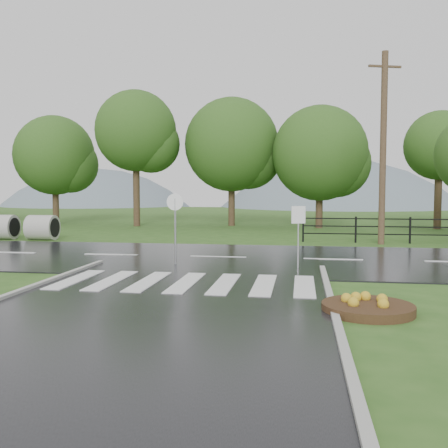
# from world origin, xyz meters

# --- Properties ---
(ground) EXTENTS (120.00, 120.00, 0.00)m
(ground) POSITION_xyz_m (0.00, 0.00, 0.00)
(ground) COLOR #2E551C
(ground) RESTS_ON ground
(main_road) EXTENTS (90.00, 8.00, 0.04)m
(main_road) POSITION_xyz_m (0.00, 10.00, 0.00)
(main_road) COLOR black
(main_road) RESTS_ON ground
(crosswalk) EXTENTS (6.50, 2.80, 0.02)m
(crosswalk) POSITION_xyz_m (0.00, 5.00, 0.06)
(crosswalk) COLOR silver
(crosswalk) RESTS_ON ground
(fence_west) EXTENTS (9.58, 0.08, 1.20)m
(fence_west) POSITION_xyz_m (7.75, 16.00, 0.72)
(fence_west) COLOR black
(fence_west) RESTS_ON ground
(hills) EXTENTS (102.00, 48.00, 48.00)m
(hills) POSITION_xyz_m (3.49, 65.00, -15.54)
(hills) COLOR slate
(hills) RESTS_ON ground
(treeline) EXTENTS (83.20, 5.20, 10.00)m
(treeline) POSITION_xyz_m (1.00, 24.00, 0.00)
(treeline) COLOR #264D18
(treeline) RESTS_ON ground
(flower_bed) EXTENTS (1.81, 1.81, 0.36)m
(flower_bed) POSITION_xyz_m (4.22, 2.70, 0.13)
(flower_bed) COLOR #332111
(flower_bed) RESTS_ON ground
(reg_sign_small) EXTENTS (0.42, 0.14, 1.94)m
(reg_sign_small) POSITION_xyz_m (2.82, 7.82, 1.39)
(reg_sign_small) COLOR #939399
(reg_sign_small) RESTS_ON ground
(reg_sign_round) EXTENTS (0.54, 0.07, 2.31)m
(reg_sign_round) POSITION_xyz_m (-1.06, 8.05, 1.45)
(reg_sign_round) COLOR #939399
(reg_sign_round) RESTS_ON ground
(utility_pole_east) EXTENTS (1.45, 0.54, 8.42)m
(utility_pole_east) POSITION_xyz_m (6.42, 15.50, 4.28)
(utility_pole_east) COLOR #473523
(utility_pole_east) RESTS_ON ground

